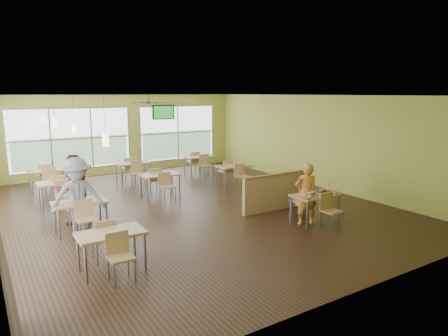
% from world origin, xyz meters
% --- Properties ---
extents(room, '(12.00, 12.04, 3.20)m').
position_xyz_m(room, '(0.00, 0.00, 1.60)').
color(room, black).
rests_on(room, ground).
extents(window_bays, '(9.24, 10.24, 2.38)m').
position_xyz_m(window_bays, '(-2.65, 3.08, 1.48)').
color(window_bays, white).
rests_on(window_bays, room).
extents(main_table, '(1.22, 1.52, 0.87)m').
position_xyz_m(main_table, '(2.00, -3.00, 0.63)').
color(main_table, tan).
rests_on(main_table, floor).
extents(half_wall_divider, '(2.40, 0.14, 1.04)m').
position_xyz_m(half_wall_divider, '(2.00, -1.55, 0.52)').
color(half_wall_divider, tan).
rests_on(half_wall_divider, floor).
extents(dining_tables, '(6.92, 8.72, 0.87)m').
position_xyz_m(dining_tables, '(-1.05, 1.71, 0.63)').
color(dining_tables, tan).
rests_on(dining_tables, floor).
extents(pendant_lights, '(0.11, 7.31, 0.86)m').
position_xyz_m(pendant_lights, '(-3.20, 0.68, 2.45)').
color(pendant_lights, '#2D2119').
rests_on(pendant_lights, ceiling).
extents(ceiling_fan, '(1.25, 1.25, 0.29)m').
position_xyz_m(ceiling_fan, '(-0.00, 3.00, 2.95)').
color(ceiling_fan, '#2D2119').
rests_on(ceiling_fan, ceiling).
extents(tv_backwall, '(1.00, 0.07, 0.60)m').
position_xyz_m(tv_backwall, '(1.80, 5.90, 2.45)').
color(tv_backwall, black).
rests_on(tv_backwall, wall_back).
extents(man_plaid, '(0.68, 0.57, 1.58)m').
position_xyz_m(man_plaid, '(1.74, -2.93, 0.79)').
color(man_plaid, '#D75617').
rests_on(man_plaid, floor).
extents(patron_maroon, '(0.94, 0.77, 1.77)m').
position_xyz_m(patron_maroon, '(-3.18, 0.23, 0.88)').
color(patron_maroon, '#591021').
rests_on(patron_maroon, floor).
extents(patron_grey, '(1.25, 0.81, 1.83)m').
position_xyz_m(patron_grey, '(-3.27, -0.71, 0.92)').
color(patron_grey, slate).
rests_on(patron_grey, floor).
extents(cup_blue, '(0.09, 0.09, 0.31)m').
position_xyz_m(cup_blue, '(1.71, -3.10, 0.81)').
color(cup_blue, white).
rests_on(cup_blue, main_table).
extents(cup_yellow, '(0.10, 0.10, 0.37)m').
position_xyz_m(cup_yellow, '(1.81, -3.09, 0.82)').
color(cup_yellow, white).
rests_on(cup_yellow, main_table).
extents(cup_red_near, '(0.09, 0.09, 0.31)m').
position_xyz_m(cup_red_near, '(2.11, -3.06, 0.81)').
color(cup_red_near, white).
rests_on(cup_red_near, main_table).
extents(cup_red_far, '(0.09, 0.09, 0.31)m').
position_xyz_m(cup_red_far, '(2.37, -3.08, 0.81)').
color(cup_red_far, white).
rests_on(cup_red_far, main_table).
extents(food_basket, '(0.26, 0.26, 0.06)m').
position_xyz_m(food_basket, '(2.35, -2.87, 0.78)').
color(food_basket, black).
rests_on(food_basket, main_table).
extents(ketchup_cup, '(0.05, 0.05, 0.02)m').
position_xyz_m(ketchup_cup, '(2.46, -3.28, 0.76)').
color(ketchup_cup, '#AB180A').
rests_on(ketchup_cup, main_table).
extents(wrapper_left, '(0.18, 0.16, 0.04)m').
position_xyz_m(wrapper_left, '(1.53, -3.23, 0.77)').
color(wrapper_left, olive).
rests_on(wrapper_left, main_table).
extents(wrapper_mid, '(0.20, 0.18, 0.04)m').
position_xyz_m(wrapper_mid, '(1.96, -2.81, 0.77)').
color(wrapper_mid, olive).
rests_on(wrapper_mid, main_table).
extents(wrapper_right, '(0.13, 0.11, 0.03)m').
position_xyz_m(wrapper_right, '(2.29, -3.25, 0.77)').
color(wrapper_right, olive).
rests_on(wrapper_right, main_table).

